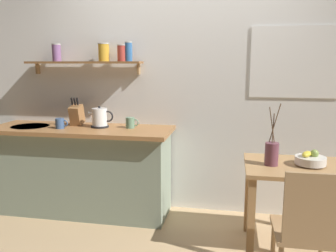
% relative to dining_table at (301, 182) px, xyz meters
% --- Properties ---
extents(ground_plane, '(14.00, 14.00, 0.00)m').
position_rel_dining_table_xyz_m(ground_plane, '(-1.05, 0.08, -0.60)').
color(ground_plane, tan).
extents(back_wall, '(6.80, 0.11, 2.70)m').
position_rel_dining_table_xyz_m(back_wall, '(-0.85, 0.73, 0.76)').
color(back_wall, white).
rests_on(back_wall, ground_plane).
extents(kitchen_counter, '(1.83, 0.63, 0.90)m').
position_rel_dining_table_xyz_m(kitchen_counter, '(-2.05, 0.40, -0.14)').
color(kitchen_counter, gray).
rests_on(kitchen_counter, ground_plane).
extents(wall_shelf, '(1.22, 0.20, 0.32)m').
position_rel_dining_table_xyz_m(wall_shelf, '(-1.96, 0.57, 1.00)').
color(wall_shelf, brown).
extents(dining_table, '(0.89, 0.65, 0.73)m').
position_rel_dining_table_xyz_m(dining_table, '(0.00, 0.00, 0.00)').
color(dining_table, tan).
rests_on(dining_table, ground_plane).
extents(dining_chair_near, '(0.39, 0.41, 0.90)m').
position_rel_dining_table_xyz_m(dining_chair_near, '(-0.07, -0.64, -0.10)').
color(dining_chair_near, tan).
rests_on(dining_chair_near, ground_plane).
extents(fruit_bowl, '(0.24, 0.24, 0.13)m').
position_rel_dining_table_xyz_m(fruit_bowl, '(0.06, 0.02, 0.18)').
color(fruit_bowl, silver).
rests_on(fruit_bowl, dining_table).
extents(twig_vase, '(0.11, 0.11, 0.50)m').
position_rel_dining_table_xyz_m(twig_vase, '(-0.24, -0.03, 0.23)').
color(twig_vase, brown).
rests_on(twig_vase, dining_table).
extents(electric_kettle, '(0.26, 0.17, 0.22)m').
position_rel_dining_table_xyz_m(electric_kettle, '(-1.86, 0.43, 0.40)').
color(electric_kettle, black).
rests_on(electric_kettle, kitchen_counter).
extents(knife_block, '(0.11, 0.18, 0.29)m').
position_rel_dining_table_xyz_m(knife_block, '(-2.13, 0.48, 0.41)').
color(knife_block, '#9E6B3D').
rests_on(knife_block, kitchen_counter).
extents(coffee_mug_by_sink, '(0.13, 0.09, 0.10)m').
position_rel_dining_table_xyz_m(coffee_mug_by_sink, '(-2.22, 0.30, 0.35)').
color(coffee_mug_by_sink, '#3D5B89').
rests_on(coffee_mug_by_sink, kitchen_counter).
extents(coffee_mug_spare, '(0.13, 0.09, 0.11)m').
position_rel_dining_table_xyz_m(coffee_mug_spare, '(-1.55, 0.45, 0.35)').
color(coffee_mug_spare, slate).
rests_on(coffee_mug_spare, kitchen_counter).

